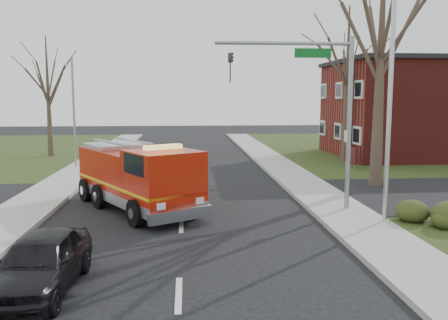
{
  "coord_description": "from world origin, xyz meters",
  "views": [
    {
      "loc": [
        0.22,
        -16.39,
        4.49
      ],
      "look_at": [
        1.71,
        2.38,
        2.0
      ],
      "focal_mm": 38.0,
      "sensor_mm": 36.0,
      "label": 1
    }
  ],
  "objects": [
    {
      "name": "ground",
      "position": [
        0.0,
        0.0,
        0.0
      ],
      "size": [
        120.0,
        120.0,
        0.0
      ],
      "primitive_type": "plane",
      "color": "black",
      "rests_on": "ground"
    },
    {
      "name": "sidewalk_right",
      "position": [
        6.2,
        0.0,
        0.07
      ],
      "size": [
        2.4,
        80.0,
        0.15
      ],
      "primitive_type": "cube",
      "color": "#9B9B96",
      "rests_on": "ground"
    },
    {
      "name": "sidewalk_left",
      "position": [
        -6.2,
        0.0,
        0.07
      ],
      "size": [
        2.4,
        80.0,
        0.15
      ],
      "primitive_type": "cube",
      "color": "#9B9B96",
      "rests_on": "ground"
    },
    {
      "name": "brick_building",
      "position": [
        19.0,
        18.0,
        3.66
      ],
      "size": [
        15.4,
        10.4,
        7.25
      ],
      "color": "maroon",
      "rests_on": "ground"
    },
    {
      "name": "health_center_sign",
      "position": [
        10.5,
        12.5,
        0.88
      ],
      "size": [
        0.12,
        2.0,
        1.4
      ],
      "color": "#430F11",
      "rests_on": "ground"
    },
    {
      "name": "hedge_corner",
      "position": [
        9.0,
        -1.0,
        0.58
      ],
      "size": [
        2.8,
        2.0,
        0.9
      ],
      "primitive_type": "ellipsoid",
      "color": "#2D3814",
      "rests_on": "lawn_right"
    },
    {
      "name": "bare_tree_near",
      "position": [
        9.5,
        6.0,
        7.41
      ],
      "size": [
        6.0,
        6.0,
        12.0
      ],
      "color": "#3B2E23",
      "rests_on": "ground"
    },
    {
      "name": "bare_tree_far",
      "position": [
        11.0,
        15.0,
        6.49
      ],
      "size": [
        5.25,
        5.25,
        10.5
      ],
      "color": "#3B2E23",
      "rests_on": "ground"
    },
    {
      "name": "bare_tree_left",
      "position": [
        -10.0,
        20.0,
        5.56
      ],
      "size": [
        4.5,
        4.5,
        9.0
      ],
      "color": "#3B2E23",
      "rests_on": "ground"
    },
    {
      "name": "traffic_signal_mast",
      "position": [
        5.21,
        1.5,
        4.71
      ],
      "size": [
        5.29,
        0.18,
        6.8
      ],
      "color": "gray",
      "rests_on": "ground"
    },
    {
      "name": "streetlight_pole",
      "position": [
        7.14,
        -0.5,
        4.55
      ],
      "size": [
        1.48,
        0.16,
        8.4
      ],
      "color": "#B7BABF",
      "rests_on": "ground"
    },
    {
      "name": "utility_pole_far",
      "position": [
        -6.8,
        14.0,
        3.5
      ],
      "size": [
        0.14,
        0.14,
        7.0
      ],
      "primitive_type": "cylinder",
      "color": "gray",
      "rests_on": "ground"
    },
    {
      "name": "fire_engine",
      "position": [
        -1.75,
        2.46,
        1.27
      ],
      "size": [
        5.59,
        7.21,
        2.81
      ],
      "rotation": [
        0.0,
        0.0,
        0.54
      ],
      "color": "#A91807",
      "rests_on": "ground"
    },
    {
      "name": "parked_car_maroon",
      "position": [
        -3.2,
        -5.47,
        0.69
      ],
      "size": [
        1.87,
        4.14,
        1.38
      ],
      "primitive_type": "imported",
      "rotation": [
        0.0,
        0.0,
        -0.06
      ],
      "color": "black",
      "rests_on": "ground"
    }
  ]
}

